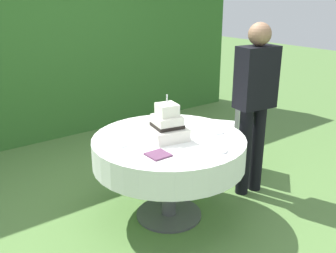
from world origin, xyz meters
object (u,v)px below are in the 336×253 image
Objects in this scene: napkin_stack at (158,155)px; cake_table at (169,151)px; serving_plate_far at (120,145)px; garden_chair at (228,122)px; wedding_cake at (167,126)px; standing_person at (255,99)px; serving_plate_near at (216,132)px; serving_plate_left at (219,150)px.

cake_table is at bearing 40.23° from napkin_stack.
garden_chair is (1.47, 0.27, -0.19)m from serving_plate_far.
wedding_cake reaches higher than napkin_stack.
napkin_stack is at bearing -139.77° from cake_table.
napkin_stack is (-0.28, -0.24, 0.13)m from cake_table.
wedding_cake is (-0.02, -0.01, 0.23)m from cake_table.
garden_chair reaches higher than cake_table.
standing_person is at bearing -9.31° from serving_plate_far.
cake_table is 0.94m from standing_person.
standing_person is (0.49, 0.02, 0.20)m from serving_plate_near.
standing_person is at bearing 5.57° from napkin_stack.
cake_table is 1.41× the size of garden_chair.
napkin_stack is 0.10× the size of standing_person.
serving_plate_left is (0.15, -0.44, -0.10)m from wedding_cake.
standing_person is (0.88, -0.12, 0.32)m from cake_table.
serving_plate_near reaches higher than cake_table.
wedding_cake is at bearing -161.47° from garden_chair.
serving_plate_near is at bearing -177.62° from standing_person.
napkin_stack is 0.17× the size of garden_chair.
serving_plate_left is at bearing -131.07° from serving_plate_near.
serving_plate_near is at bearing 48.93° from serving_plate_left.
cake_table is 1.12m from garden_chair.
serving_plate_far is 0.75m from serving_plate_left.
serving_plate_left is (-0.26, -0.30, 0.00)m from serving_plate_near.
serving_plate_far is 0.06× the size of standing_person.
napkin_stack is at bearing -174.43° from standing_person.
wedding_cake reaches higher than serving_plate_left.
garden_chair is 0.65m from standing_person.
serving_plate_near is at bearing -20.20° from cake_table.
garden_chair is at bearing 40.67° from serving_plate_left.
garden_chair reaches higher than serving_plate_near.
cake_table is 0.78× the size of standing_person.
standing_person reaches higher than garden_chair.
serving_plate_near is (0.39, -0.14, 0.12)m from cake_table.
garden_chair is (1.09, 0.36, -0.29)m from wedding_cake.
garden_chair is (0.94, 0.80, -0.19)m from serving_plate_left.
wedding_cake is 0.36m from napkin_stack.
napkin_stack is (-0.26, -0.23, -0.10)m from wedding_cake.
serving_plate_left is at bearing -71.14° from wedding_cake.
wedding_cake reaches higher than cake_table.
cake_table is 0.43m from serving_plate_far.
serving_plate_far is 0.67× the size of napkin_stack.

